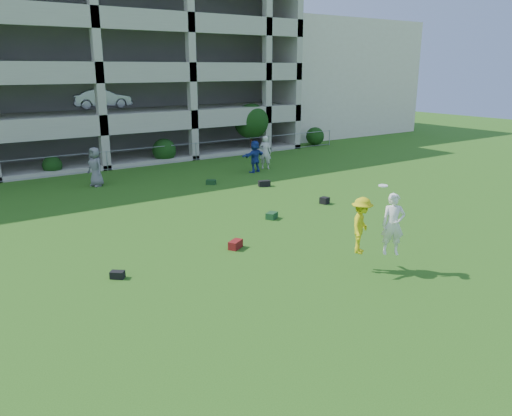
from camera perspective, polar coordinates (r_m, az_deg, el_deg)
ground at (r=15.22m, az=7.26°, el=-7.47°), size 100.00×100.00×0.00m
stucco_building at (r=50.23m, az=5.70°, el=14.57°), size 16.00×14.00×10.00m
bystander_c at (r=27.22m, az=-17.89°, el=4.50°), size 0.93×1.15×2.03m
bystander_d at (r=29.46m, az=-0.14°, el=5.92°), size 1.82×0.93×1.88m
bystander_e at (r=30.48m, az=1.07°, el=6.38°), size 0.85×0.87×2.02m
bag_red_a at (r=17.11m, az=-2.36°, el=-4.19°), size 0.63×0.53×0.28m
bag_black_b at (r=15.32m, az=-15.55°, el=-7.35°), size 0.47×0.45×0.22m
bag_green_c at (r=20.43m, az=1.81°, el=-0.87°), size 0.61×0.55×0.26m
crate_d at (r=22.87m, az=7.84°, el=0.86°), size 0.42×0.42×0.30m
bag_black_e at (r=26.01m, az=0.95°, el=2.82°), size 0.67×0.49×0.30m
bag_green_g at (r=26.55m, az=-5.16°, el=2.97°), size 0.57×0.56×0.25m
frisbee_contest at (r=15.27m, az=13.06°, el=-1.91°), size 1.81×1.50×2.17m
parking_garage at (r=39.17m, az=-21.53°, el=14.77°), size 30.00×14.00×12.00m
fence at (r=31.26m, az=-16.66°, el=5.22°), size 36.06×0.06×1.20m
shrub_row at (r=33.44m, az=-9.66°, el=7.86°), size 34.38×2.52×3.50m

